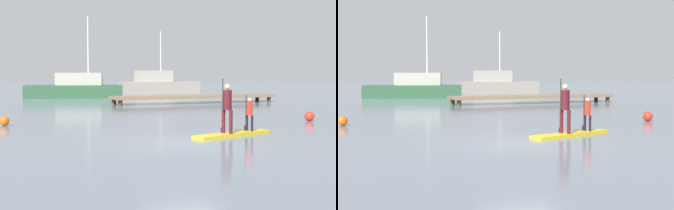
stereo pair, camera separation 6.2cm
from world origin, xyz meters
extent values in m
plane|color=slate|center=(0.00, 0.00, 0.00)|extent=(240.00, 240.00, 0.00)
cube|color=gold|center=(2.32, 1.26, 0.05)|extent=(3.30, 1.58, 0.10)
cube|color=gold|center=(3.92, 1.77, 0.05)|extent=(0.36, 0.49, 0.09)
cylinder|color=#4C1419|center=(2.03, 1.35, 0.51)|extent=(0.13, 0.13, 0.83)
cylinder|color=#4C1419|center=(2.14, 1.01, 0.51)|extent=(0.13, 0.13, 0.83)
cylinder|color=#4C1419|center=(2.08, 1.18, 1.27)|extent=(0.38, 0.38, 0.68)
sphere|color=beige|center=(2.08, 1.18, 1.73)|extent=(0.20, 0.20, 0.20)
cylinder|color=black|center=(2.02, 1.39, 1.06)|extent=(0.03, 0.03, 1.91)
cube|color=black|center=(2.02, 1.39, 0.19)|extent=(0.07, 0.14, 0.18)
cylinder|color=black|center=(3.14, 1.65, 0.38)|extent=(0.09, 0.09, 0.57)
cylinder|color=black|center=(3.21, 1.41, 0.38)|extent=(0.09, 0.09, 0.57)
cylinder|color=red|center=(3.17, 1.53, 0.90)|extent=(0.26, 0.26, 0.47)
sphere|color=beige|center=(3.17, 1.53, 1.23)|extent=(0.14, 0.14, 0.14)
cylinder|color=black|center=(3.12, 1.70, 0.75)|extent=(0.03, 0.03, 1.31)
cube|color=black|center=(3.12, 1.70, 0.19)|extent=(0.07, 0.14, 0.18)
cube|color=#9E9384|center=(11.69, 34.42, 0.56)|extent=(8.35, 1.94, 1.11)
cube|color=#B2AD9E|center=(11.06, 34.42, 1.67)|extent=(3.79, 1.31, 1.13)
cylinder|color=silver|center=(11.82, 34.42, 4.23)|extent=(0.12, 0.12, 3.98)
cube|color=#2D5638|center=(1.57, 27.23, 0.53)|extent=(8.21, 4.32, 1.06)
cube|color=#B2AD9E|center=(1.99, 27.11, 1.56)|extent=(4.08, 2.77, 1.01)
cylinder|color=silver|center=(2.70, 26.90, 4.38)|extent=(0.12, 0.12, 4.62)
cube|color=#846B4C|center=(8.14, 17.69, 0.46)|extent=(11.65, 2.20, 0.18)
cylinder|color=#473828|center=(2.62, 16.89, 0.28)|extent=(0.28, 0.28, 0.55)
cylinder|color=#473828|center=(2.62, 18.49, 0.28)|extent=(0.28, 0.28, 0.55)
cylinder|color=#473828|center=(13.66, 16.89, 0.28)|extent=(0.28, 0.28, 0.55)
cylinder|color=#473828|center=(13.66, 18.49, 0.28)|extent=(0.28, 0.28, 0.55)
sphere|color=orange|center=(-4.99, 7.36, 0.20)|extent=(0.40, 0.40, 0.40)
sphere|color=red|center=(8.02, 4.54, 0.22)|extent=(0.45, 0.45, 0.45)
camera|label=1|loc=(-6.13, -14.49, 2.31)|focal=54.26mm
camera|label=2|loc=(-6.07, -14.51, 2.31)|focal=54.26mm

